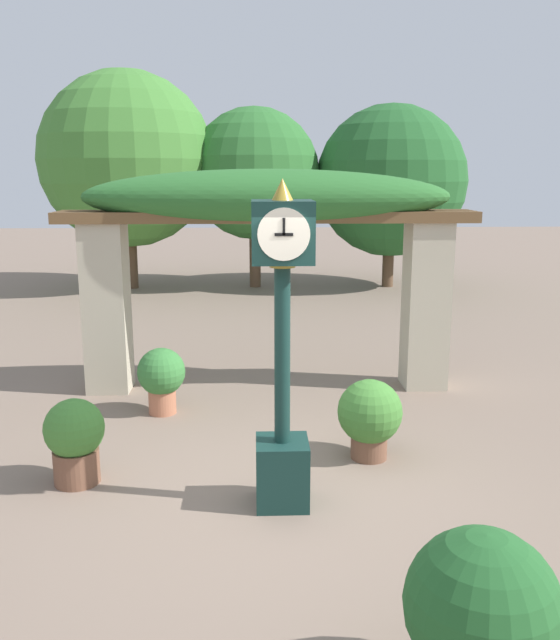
{
  "coord_description": "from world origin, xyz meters",
  "views": [
    {
      "loc": [
        -0.17,
        -5.58,
        2.83
      ],
      "look_at": [
        0.06,
        0.35,
        1.53
      ],
      "focal_mm": 38.0,
      "sensor_mm": 36.0,
      "label": 1
    }
  ],
  "objects_px": {
    "potted_plant_near_right": "(161,376)",
    "potted_plant_far_right": "(482,610)",
    "potted_plant_far_left": "(75,438)",
    "pedestal_clock": "(282,349)",
    "potted_plant_near_left": "(370,415)"
  },
  "relations": [
    {
      "from": "potted_plant_near_left",
      "to": "potted_plant_far_right",
      "type": "height_order",
      "value": "potted_plant_far_right"
    },
    {
      "from": "pedestal_clock",
      "to": "potted_plant_far_left",
      "type": "bearing_deg",
      "value": 165.8
    },
    {
      "from": "pedestal_clock",
      "to": "potted_plant_far_left",
      "type": "height_order",
      "value": "pedestal_clock"
    },
    {
      "from": "potted_plant_near_left",
      "to": "potted_plant_far_left",
      "type": "height_order",
      "value": "potted_plant_near_left"
    },
    {
      "from": "potted_plant_near_right",
      "to": "potted_plant_far_right",
      "type": "bearing_deg",
      "value": -63.61
    },
    {
      "from": "pedestal_clock",
      "to": "potted_plant_far_left",
      "type": "distance_m",
      "value": 2.17
    },
    {
      "from": "pedestal_clock",
      "to": "potted_plant_far_right",
      "type": "relative_size",
      "value": 2.77
    },
    {
      "from": "potted_plant_far_left",
      "to": "potted_plant_near_left",
      "type": "bearing_deg",
      "value": 9.16
    },
    {
      "from": "pedestal_clock",
      "to": "potted_plant_near_left",
      "type": "distance_m",
      "value": 1.61
    },
    {
      "from": "potted_plant_far_left",
      "to": "pedestal_clock",
      "type": "bearing_deg",
      "value": -14.2
    },
    {
      "from": "potted_plant_far_left",
      "to": "potted_plant_far_right",
      "type": "height_order",
      "value": "potted_plant_far_right"
    },
    {
      "from": "potted_plant_far_left",
      "to": "potted_plant_near_right",
      "type": "bearing_deg",
      "value": 73.35
    },
    {
      "from": "potted_plant_near_left",
      "to": "potted_plant_far_left",
      "type": "bearing_deg",
      "value": -170.84
    },
    {
      "from": "potted_plant_near_right",
      "to": "potted_plant_far_right",
      "type": "relative_size",
      "value": 0.8
    },
    {
      "from": "potted_plant_near_right",
      "to": "potted_plant_far_left",
      "type": "bearing_deg",
      "value": -106.65
    }
  ]
}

